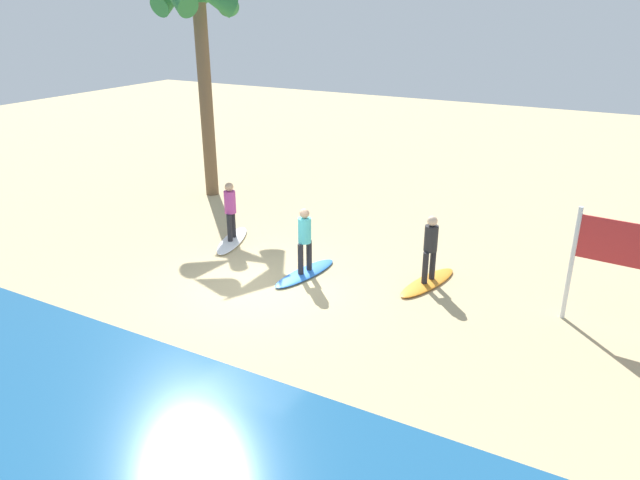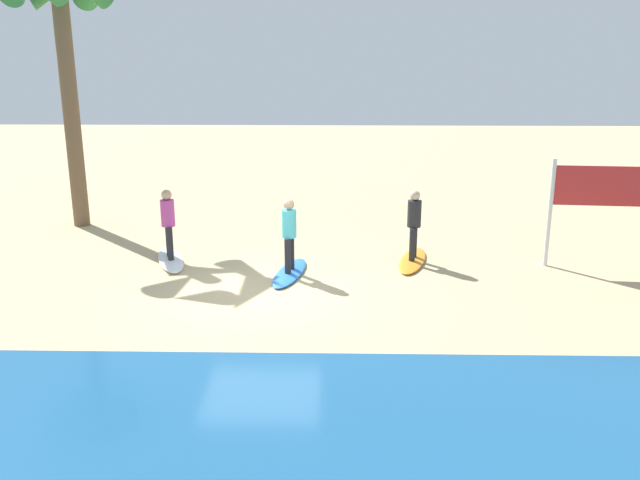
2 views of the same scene
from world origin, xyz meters
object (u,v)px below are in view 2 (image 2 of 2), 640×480
object	(u,v)px
surfer_orange	(414,220)
surfer_blue	(289,230)
surfer_white	(168,219)
palm_tree	(61,10)
surfboard_white	(171,260)
surfboard_orange	(412,260)
surfboard_blue	(290,273)

from	to	relation	value
surfer_orange	surfer_blue	size ratio (longest dim) A/B	1.00
surfer_white	palm_tree	size ratio (longest dim) A/B	0.23
surfboard_white	surfer_white	bearing A→B (deg)	-0.00
surfer_blue	surfboard_white	size ratio (longest dim) A/B	0.78
surfer_orange	surfer_blue	bearing A→B (deg)	18.59
surfboard_orange	surfer_blue	size ratio (longest dim) A/B	1.28
surfer_blue	surfer_white	distance (m)	3.02
surfer_blue	surfer_white	world-z (taller)	same
surfer_white	surfer_orange	bearing A→B (deg)	-179.39
surfer_orange	surfer_white	xyz separation A→B (m)	(5.72, 0.06, 0.00)
surfboard_orange	surfer_white	size ratio (longest dim) A/B	1.28
surfboard_white	surfboard_blue	bearing A→B (deg)	54.05
surfer_white	surfboard_white	bearing A→B (deg)	0.00
surfer_orange	surfer_white	bearing A→B (deg)	0.61
surfboard_orange	surfboard_white	world-z (taller)	same
surfboard_blue	surfer_white	size ratio (longest dim) A/B	1.28
surfboard_orange	surfer_blue	world-z (taller)	surfer_blue
surfboard_blue	surfer_blue	xyz separation A→B (m)	(0.00, 0.00, 0.99)
surfboard_blue	palm_tree	size ratio (longest dim) A/B	0.29
surfboard_orange	surfboard_blue	bearing A→B (deg)	-57.37
surfboard_orange	surfer_white	xyz separation A→B (m)	(5.72, 0.06, 0.99)
surfer_blue	surfer_white	bearing A→B (deg)	-17.24
surfer_orange	surfer_white	size ratio (longest dim) A/B	1.00
palm_tree	surfboard_blue	bearing A→B (deg)	145.79
palm_tree	surfer_white	bearing A→B (deg)	134.92
surfer_blue	palm_tree	size ratio (longest dim) A/B	0.23
surfboard_blue	surfer_white	xyz separation A→B (m)	(2.88, -0.89, 0.99)
surfboard_white	palm_tree	distance (m)	7.40
surfer_orange	surfboard_white	world-z (taller)	surfer_orange
surfer_orange	surfboard_blue	size ratio (longest dim) A/B	0.78
surfer_orange	surfer_blue	distance (m)	2.99
surfer_blue	palm_tree	xyz separation A→B (m)	(6.18, -4.20, 4.75)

